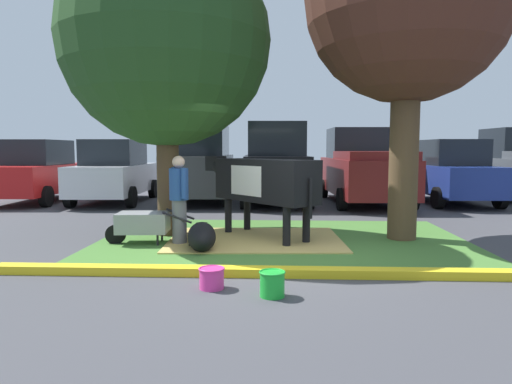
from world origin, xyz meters
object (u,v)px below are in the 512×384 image
Objects in this scene: shade_tree_left at (166,42)px; bucket_green at (272,283)px; sedan_red at (38,172)px; wheelbarrow at (142,223)px; suv_dark_grey at (201,163)px; pickup_truck_maroon at (363,168)px; hatchback_white at (115,172)px; shade_tree_right at (408,1)px; bucket_pink at (212,278)px; sedan_blue at (450,172)px; person_handler at (179,198)px; cow_holstein at (261,181)px; calf_lying at (202,236)px; suv_black at (275,163)px.

shade_tree_left is 5.65m from bucket_green.
bucket_green is at bearing -50.46° from sedan_red.
shade_tree_left reaches higher than wheelbarrow.
suv_dark_grey reaches higher than pickup_truck_maroon.
suv_dark_grey is (2.74, 0.35, 0.29)m from hatchback_white.
bucket_green is (2.12, -3.77, -3.64)m from shade_tree_left.
suv_dark_grey is at bearing 128.29° from shade_tree_right.
wheelbarrow is at bearing 122.32° from bucket_pink.
suv_dark_grey is 8.02m from sedan_blue.
sedan_red reaches higher than bucket_pink.
wheelbarrow is at bearing 129.81° from bucket_green.
sedan_blue is at bearing -0.59° from suv_dark_grey.
hatchback_white reaches higher than person_handler.
sedan_blue reaches higher than wheelbarrow.
shade_tree_left is at bearing -86.64° from suv_dark_grey.
sedan_red is (-7.53, 5.87, -0.14)m from cow_holstein.
shade_tree_right reaches higher than sedan_blue.
sedan_blue is at bearing 56.22° from bucket_pink.
pickup_truck_maroon reaches higher than sedan_red.
shade_tree_right reaches higher than hatchback_white.
hatchback_white is (-5.22, 9.42, 0.83)m from bucket_green.
hatchback_white is at bearing 119.72° from calf_lying.
shade_tree_right is 6.35m from wheelbarrow.
cow_holstein is at bearing 179.74° from shade_tree_right.
shade_tree_left is at bearing -61.26° from hatchback_white.
cow_holstein is at bearing 26.38° from person_handler.
bucket_green is at bearing -60.64° from shade_tree_left.
sedan_blue is at bearing 2.62° from suv_black.
hatchback_white is at bearing 113.28° from wheelbarrow.
shade_tree_right is 7.69m from sedan_blue.
calf_lying is at bearing -133.15° from sedan_blue.
shade_tree_left is 3.63× the size of wheelbarrow.
pickup_truck_maroon is (5.19, 6.72, 0.73)m from wheelbarrow.
wheelbarrow is 3.11m from bucket_pink.
shade_tree_right reaches higher than shade_tree_left.
sedan_red is (-6.08, 6.59, 0.12)m from person_handler.
shade_tree_left reaches higher than suv_dark_grey.
suv_black is 1.05× the size of sedan_blue.
cow_holstein is 9.55m from sedan_red.
suv_black reaches higher than calf_lying.
suv_black is at bearing 85.43° from bucket_pink.
wheelbarrow is at bearing -139.49° from sedan_blue.
sedan_red is 13.33m from sedan_blue.
calf_lying is at bearing -20.69° from wheelbarrow.
sedan_blue is (13.32, 0.25, 0.00)m from sedan_red.
calf_lying is 0.82× the size of wheelbarrow.
suv_dark_grey is at bearing 99.55° from calf_lying.
cow_holstein is at bearing -116.62° from pickup_truck_maroon.
calf_lying is 0.28× the size of suv_dark_grey.
bucket_pink is at bearing -57.68° from wheelbarrow.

